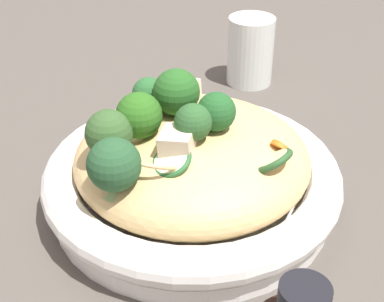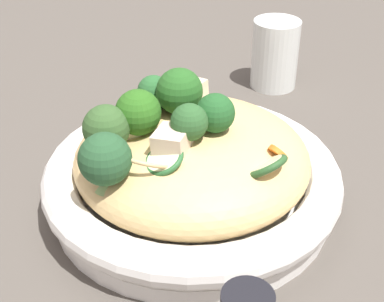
# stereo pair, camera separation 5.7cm
# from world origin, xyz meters

# --- Properties ---
(ground_plane) EXTENTS (3.00, 3.00, 0.00)m
(ground_plane) POSITION_xyz_m (0.00, 0.00, 0.00)
(ground_plane) COLOR #4D4741
(serving_bowl) EXTENTS (0.32, 0.32, 0.06)m
(serving_bowl) POSITION_xyz_m (0.00, 0.00, 0.03)
(serving_bowl) COLOR white
(serving_bowl) RESTS_ON ground_plane
(noodle_heap) EXTENTS (0.25, 0.25, 0.09)m
(noodle_heap) POSITION_xyz_m (0.00, -0.00, 0.06)
(noodle_heap) COLOR tan
(noodle_heap) RESTS_ON serving_bowl
(broccoli_florets) EXTENTS (0.17, 0.14, 0.08)m
(broccoli_florets) POSITION_xyz_m (0.03, -0.03, 0.11)
(broccoli_florets) COLOR #8EAE71
(broccoli_florets) RESTS_ON serving_bowl
(carrot_coins) EXTENTS (0.11, 0.19, 0.02)m
(carrot_coins) POSITION_xyz_m (-0.04, -0.00, 0.09)
(carrot_coins) COLOR orange
(carrot_coins) RESTS_ON serving_bowl
(zucchini_slices) EXTENTS (0.19, 0.19, 0.04)m
(zucchini_slices) POSITION_xyz_m (-0.01, -0.00, 0.09)
(zucchini_slices) COLOR beige
(zucchini_slices) RESTS_ON serving_bowl
(chicken_chunks) EXTENTS (0.14, 0.10, 0.03)m
(chicken_chunks) POSITION_xyz_m (0.00, -0.03, 0.10)
(chicken_chunks) COLOR beige
(chicken_chunks) RESTS_ON serving_bowl
(drinking_glass) EXTENTS (0.07, 0.07, 0.10)m
(drinking_glass) POSITION_xyz_m (-0.32, -0.01, 0.05)
(drinking_glass) COLOR silver
(drinking_glass) RESTS_ON ground_plane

